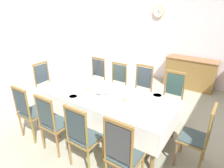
{
  "coord_description": "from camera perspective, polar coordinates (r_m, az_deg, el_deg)",
  "views": [
    {
      "loc": [
        1.99,
        -2.96,
        2.44
      ],
      "look_at": [
        0.12,
        -0.19,
        1.0
      ],
      "focal_mm": 30.96,
      "sensor_mm": 36.0,
      "label": 1
    }
  ],
  "objects": [
    {
      "name": "soup_tureen",
      "position": [
        3.71,
        -2.85,
        -1.34
      ],
      "size": [
        0.29,
        0.29,
        0.23
      ],
      "color": "white",
      "rests_on": "tablecloth"
    },
    {
      "name": "ground",
      "position": [
        4.33,
        0.05,
        -11.27
      ],
      "size": [
        7.17,
        6.23,
        0.04
      ],
      "primitive_type": "cube",
      "color": "#999C88"
    },
    {
      "name": "bowl_near_right",
      "position": [
        3.28,
        -3.34,
        -6.59
      ],
      "size": [
        0.2,
        0.2,
        0.04
      ],
      "color": "white",
      "rests_on": "tablecloth"
    },
    {
      "name": "chair_south_d",
      "position": [
        2.69,
        3.13,
        -19.91
      ],
      "size": [
        0.44,
        0.42,
        1.17
      ],
      "color": "brown",
      "rests_on": "ground"
    },
    {
      "name": "chair_north_a",
      "position": [
        5.09,
        -4.85,
        1.74
      ],
      "size": [
        0.44,
        0.42,
        1.1
      ],
      "rotation": [
        0.0,
        0.0,
        3.14
      ],
      "color": "brown",
      "rests_on": "ground"
    },
    {
      "name": "dining_table",
      "position": [
        3.76,
        -2.27,
        -4.05
      ],
      "size": [
        2.69,
        1.16,
        0.78
      ],
      "color": "brown",
      "rests_on": "ground"
    },
    {
      "name": "chair_head_east",
      "position": [
        3.28,
        24.14,
        -13.7
      ],
      "size": [
        0.42,
        0.44,
        1.09
      ],
      "rotation": [
        0.0,
        0.0,
        1.57
      ],
      "color": "brown",
      "rests_on": "ground"
    },
    {
      "name": "bowl_far_left",
      "position": [
        3.87,
        5.48,
        -1.87
      ],
      "size": [
        0.17,
        0.17,
        0.03
      ],
      "color": "white",
      "rests_on": "tablecloth"
    },
    {
      "name": "spoon_primary",
      "position": [
        3.75,
        -12.37,
        -3.39
      ],
      "size": [
        0.06,
        0.17,
        0.01
      ],
      "rotation": [
        0.0,
        0.0,
        -0.26
      ],
      "color": "gold",
      "rests_on": "tablecloth"
    },
    {
      "name": "sideboard",
      "position": [
        6.23,
        22.02,
        2.95
      ],
      "size": [
        1.44,
        0.48,
        0.9
      ],
      "rotation": [
        0.0,
        0.0,
        3.14
      ],
      "color": "olive",
      "rests_on": "ground"
    },
    {
      "name": "chair_head_west",
      "position": [
        4.97,
        -18.82,
        -0.03
      ],
      "size": [
        0.42,
        0.44,
        1.1
      ],
      "rotation": [
        0.0,
        0.0,
        -1.57
      ],
      "color": "olive",
      "rests_on": "ground"
    },
    {
      "name": "chair_south_b",
      "position": [
        3.45,
        -17.03,
        -10.66
      ],
      "size": [
        0.44,
        0.42,
        1.09
      ],
      "color": "brown",
      "rests_on": "ground"
    },
    {
      "name": "candlestick_east",
      "position": [
        3.46,
        3.55,
        -2.78
      ],
      "size": [
        0.07,
        0.07,
        0.35
      ],
      "color": "gold",
      "rests_on": "tablecloth"
    },
    {
      "name": "bowl_far_right",
      "position": [
        3.72,
        13.23,
        -3.4
      ],
      "size": [
        0.2,
        0.2,
        0.04
      ],
      "color": "white",
      "rests_on": "tablecloth"
    },
    {
      "name": "bowl_near_left",
      "position": [
        3.65,
        -11.39,
        -3.77
      ],
      "size": [
        0.19,
        0.19,
        0.04
      ],
      "color": "white",
      "rests_on": "tablecloth"
    },
    {
      "name": "chair_south_c",
      "position": [
        3.03,
        -8.62,
        -14.9
      ],
      "size": [
        0.44,
        0.42,
        1.11
      ],
      "color": "brown",
      "rests_on": "ground"
    },
    {
      "name": "left_wall",
      "position": [
        6.38,
        -29.12,
        14.43
      ],
      "size": [
        0.08,
        6.23,
        3.53
      ],
      "primitive_type": "cube",
      "color": "silver",
      "rests_on": "ground"
    },
    {
      "name": "tablecloth",
      "position": [
        3.78,
        -2.27,
        -4.41
      ],
      "size": [
        2.71,
        1.18,
        0.4
      ],
      "color": "white",
      "rests_on": "dining_table"
    },
    {
      "name": "chair_north_c",
      "position": [
        4.44,
        8.56,
        -1.59
      ],
      "size": [
        0.44,
        0.42,
        1.14
      ],
      "rotation": [
        0.0,
        0.0,
        3.14
      ],
      "color": "brown",
      "rests_on": "ground"
    },
    {
      "name": "mounted_clock",
      "position": [
        6.49,
        13.56,
        19.94
      ],
      "size": [
        0.33,
        0.06,
        0.33
      ],
      "color": "#D1B251"
    },
    {
      "name": "chair_north_b",
      "position": [
        4.74,
        1.26,
        0.05
      ],
      "size": [
        0.44,
        0.42,
        1.07
      ],
      "rotation": [
        0.0,
        0.0,
        3.14
      ],
      "color": "brown",
      "rests_on": "ground"
    },
    {
      "name": "back_wall",
      "position": [
        6.47,
        16.49,
        16.41
      ],
      "size": [
        7.17,
        0.08,
        3.53
      ],
      "primitive_type": "cube",
      "color": "silver",
      "rests_on": "ground"
    },
    {
      "name": "candlestick_west",
      "position": [
        3.93,
        -7.47,
        0.14
      ],
      "size": [
        0.07,
        0.07,
        0.31
      ],
      "color": "gold",
      "rests_on": "tablecloth"
    },
    {
      "name": "chair_south_a",
      "position": [
        3.91,
        -23.16,
        -7.3
      ],
      "size": [
        0.44,
        0.42,
        1.08
      ],
      "color": "olive",
      "rests_on": "ground"
    },
    {
      "name": "chair_north_d",
      "position": [
        4.23,
        17.06,
        -3.8
      ],
      "size": [
        0.44,
        0.42,
        1.13
      ],
      "rotation": [
        0.0,
        0.0,
        3.14
      ],
      "color": "olive",
      "rests_on": "ground"
    },
    {
      "name": "spoon_secondary",
      "position": [
        3.24,
        -1.31,
        -7.3
      ],
      "size": [
        0.06,
        0.18,
        0.01
      ],
      "rotation": [
        0.0,
        0.0,
        0.23
      ],
      "color": "gold",
      "rests_on": "tablecloth"
    }
  ]
}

